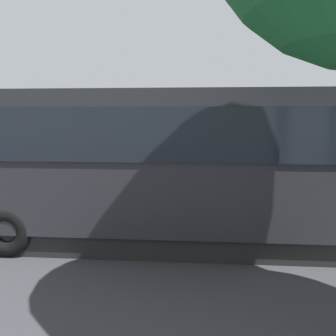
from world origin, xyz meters
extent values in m
plane|color=#38383D|center=(0.00, 0.00, 0.00)|extent=(80.00, 80.00, 0.00)
cube|color=#26262B|center=(-0.30, 4.14, 1.85)|extent=(11.18, 3.17, 2.80)
cube|color=black|center=(-0.38, 2.87, 2.41)|extent=(9.26, 0.61, 1.01)
cube|color=black|center=(-0.22, 5.41, 2.41)|extent=(9.26, 0.61, 1.01)
cube|color=#1959B2|center=(-0.38, 2.88, 1.29)|extent=(9.70, 0.62, 0.28)
cube|color=black|center=(-0.30, 4.14, 0.23)|extent=(10.28, 2.92, 0.45)
torus|color=black|center=(3.49, 2.78, 0.50)|extent=(1.02, 0.38, 1.00)
torus|color=black|center=(3.63, 5.03, 0.50)|extent=(1.02, 0.38, 1.00)
cylinder|color=black|center=(-2.04, 1.31, 0.48)|extent=(0.13, 0.13, 0.79)
cube|color=black|center=(-2.05, 1.27, 0.05)|extent=(0.13, 0.27, 0.10)
cylinder|color=black|center=(-2.20, 1.32, 0.48)|extent=(0.13, 0.13, 0.79)
cube|color=black|center=(-2.20, 1.28, 0.05)|extent=(0.13, 0.27, 0.10)
cube|color=#D8F233|center=(-2.12, 1.32, 1.20)|extent=(0.41, 0.32, 0.66)
cube|color=silver|center=(-2.12, 1.32, 1.20)|extent=(0.42, 0.33, 0.06)
cylinder|color=#D8F233|center=(-1.88, 1.29, 1.22)|extent=(0.10, 0.10, 0.62)
sphere|color=tan|center=(-1.88, 1.29, 0.91)|extent=(0.10, 0.10, 0.09)
cylinder|color=#D8F233|center=(-2.36, 1.34, 1.22)|extent=(0.10, 0.10, 0.62)
sphere|color=tan|center=(-2.36, 1.34, 0.91)|extent=(0.10, 0.10, 0.09)
sphere|color=tan|center=(-2.12, 1.32, 1.67)|extent=(0.26, 0.26, 0.24)
cylinder|color=#473823|center=(-0.85, 1.18, 0.46)|extent=(0.13, 0.13, 0.76)
cube|color=black|center=(-0.86, 1.14, 0.05)|extent=(0.12, 0.27, 0.10)
cylinder|color=#473823|center=(-1.01, 1.19, 0.46)|extent=(0.13, 0.13, 0.76)
cube|color=black|center=(-1.02, 1.15, 0.05)|extent=(0.12, 0.27, 0.10)
cube|color=navy|center=(-0.93, 1.19, 1.16)|extent=(0.40, 0.30, 0.63)
cylinder|color=navy|center=(-0.69, 1.18, 1.17)|extent=(0.10, 0.10, 0.60)
sphere|color=tan|center=(-0.69, 1.18, 0.87)|extent=(0.10, 0.10, 0.09)
cylinder|color=navy|center=(-1.17, 1.20, 1.17)|extent=(0.10, 0.10, 0.60)
sphere|color=tan|center=(-1.17, 1.20, 0.87)|extent=(0.10, 0.10, 0.09)
sphere|color=tan|center=(-0.93, 1.19, 1.61)|extent=(0.24, 0.24, 0.23)
cylinder|color=black|center=(0.18, 1.33, 0.46)|extent=(0.14, 0.14, 0.76)
cube|color=black|center=(0.19, 1.29, 0.05)|extent=(0.15, 0.28, 0.10)
cylinder|color=black|center=(0.03, 1.30, 0.46)|extent=(0.14, 0.14, 0.76)
cube|color=black|center=(0.03, 1.26, 0.05)|extent=(0.15, 0.28, 0.10)
cube|color=#3F594C|center=(0.10, 1.31, 1.16)|extent=(0.43, 0.36, 0.63)
cylinder|color=#3F594C|center=(0.34, 1.37, 1.17)|extent=(0.11, 0.11, 0.60)
sphere|color=tan|center=(0.34, 1.37, 0.87)|extent=(0.11, 0.11, 0.09)
cylinder|color=#3F594C|center=(-0.13, 1.26, 1.17)|extent=(0.11, 0.11, 0.60)
sphere|color=tan|center=(-0.13, 1.26, 0.87)|extent=(0.11, 0.11, 0.09)
sphere|color=tan|center=(0.10, 1.31, 1.61)|extent=(0.27, 0.27, 0.23)
cylinder|color=black|center=(1.37, 1.58, 0.45)|extent=(0.15, 0.15, 0.73)
cube|color=black|center=(1.38, 1.54, 0.05)|extent=(0.16, 0.28, 0.10)
cylinder|color=black|center=(1.22, 1.54, 0.45)|extent=(0.15, 0.15, 0.73)
cube|color=black|center=(1.23, 1.50, 0.05)|extent=(0.16, 0.28, 0.10)
cube|color=black|center=(1.30, 1.56, 1.11)|extent=(0.44, 0.37, 0.61)
cylinder|color=black|center=(1.53, 1.62, 1.13)|extent=(0.11, 0.11, 0.58)
sphere|color=tan|center=(1.53, 1.62, 0.84)|extent=(0.11, 0.11, 0.09)
cylinder|color=black|center=(1.06, 1.50, 1.13)|extent=(0.11, 0.11, 0.58)
sphere|color=tan|center=(1.06, 1.50, 0.84)|extent=(0.11, 0.11, 0.09)
sphere|color=tan|center=(1.30, 1.56, 1.55)|extent=(0.27, 0.27, 0.22)
cylinder|color=#473823|center=(2.17, 1.17, 0.48)|extent=(0.15, 0.15, 0.78)
cube|color=black|center=(2.18, 1.14, 0.05)|extent=(0.17, 0.28, 0.10)
cylinder|color=#473823|center=(2.01, 1.13, 0.48)|extent=(0.15, 0.15, 0.78)
cube|color=black|center=(2.02, 1.09, 0.05)|extent=(0.17, 0.28, 0.10)
cube|color=navy|center=(2.09, 1.15, 1.19)|extent=(0.44, 0.37, 0.65)
cylinder|color=navy|center=(2.32, 1.22, 1.21)|extent=(0.11, 0.11, 0.62)
sphere|color=tan|center=(2.32, 1.22, 0.90)|extent=(0.11, 0.11, 0.09)
cylinder|color=navy|center=(1.86, 1.09, 1.21)|extent=(0.11, 0.11, 0.62)
sphere|color=tan|center=(1.86, 1.09, 0.90)|extent=(0.11, 0.11, 0.09)
sphere|color=tan|center=(2.09, 1.15, 1.66)|extent=(0.29, 0.29, 0.24)
torus|color=black|center=(3.88, 2.09, 0.30)|extent=(0.61, 0.18, 0.60)
cylinder|color=silver|center=(3.88, 2.09, 0.30)|extent=(0.13, 0.11, 0.12)
torus|color=black|center=(2.44, 1.98, 0.30)|extent=(0.61, 0.18, 0.60)
cylinder|color=silver|center=(2.44, 1.98, 0.30)|extent=(0.13, 0.13, 0.12)
cylinder|color=silver|center=(3.83, 2.09, 0.65)|extent=(0.32, 0.08, 0.67)
cube|color=#198C33|center=(3.23, 2.04, 0.63)|extent=(0.86, 0.34, 0.36)
cube|color=black|center=(2.75, 2.01, 0.68)|extent=(0.54, 0.26, 0.20)
cylinder|color=silver|center=(2.86, 2.15, 0.42)|extent=(0.45, 0.11, 0.08)
cylinder|color=black|center=(3.78, 2.09, 0.95)|extent=(0.08, 0.58, 0.04)
torus|color=black|center=(2.18, -2.60, 0.30)|extent=(0.61, 0.20, 0.60)
cylinder|color=silver|center=(2.18, -2.60, 0.30)|extent=(0.13, 0.11, 0.12)
torus|color=black|center=(3.23, -2.73, 1.29)|extent=(0.86, 0.23, 0.85)
cylinder|color=silver|center=(3.23, -2.73, 1.29)|extent=(0.13, 0.13, 0.12)
cylinder|color=silver|center=(1.98, -2.57, 0.59)|extent=(0.66, 0.14, 0.35)
cube|color=black|center=(2.43, -2.63, 0.99)|extent=(0.89, 0.38, 0.84)
cube|color=black|center=(2.74, -2.67, 1.35)|extent=(0.54, 0.28, 0.50)
cylinder|color=silver|center=(2.82, -2.82, 1.08)|extent=(0.39, 0.13, 0.36)
cylinder|color=black|center=(1.81, -2.55, 0.84)|extent=(0.11, 0.58, 0.04)
cube|color=black|center=(2.28, -2.61, 1.25)|extent=(0.54, 0.40, 0.54)
sphere|color=black|center=(1.87, -2.56, 1.10)|extent=(0.29, 0.29, 0.26)
cylinder|color=black|center=(2.10, -2.40, 1.05)|extent=(0.47, 0.15, 0.15)
cylinder|color=black|center=(2.65, -2.47, 1.13)|extent=(0.35, 0.14, 0.36)
cylinder|color=black|center=(2.05, -2.76, 1.05)|extent=(0.47, 0.15, 0.15)
cylinder|color=black|center=(2.60, -2.83, 1.13)|extent=(0.35, 0.14, 0.36)
cube|color=white|center=(-3.72, -0.48, 0.00)|extent=(0.17, 3.85, 0.01)
cube|color=white|center=(-0.88, -0.48, 0.00)|extent=(0.17, 4.11, 0.01)
cube|color=white|center=(1.97, -0.48, 0.00)|extent=(0.16, 3.57, 0.01)
cube|color=white|center=(4.81, -0.48, 0.00)|extent=(0.18, 4.81, 0.01)
camera|label=1|loc=(0.21, 12.69, 2.74)|focal=43.63mm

